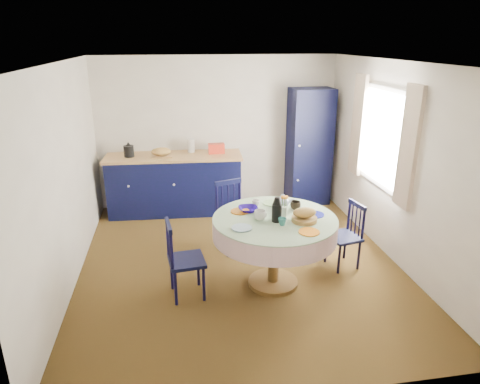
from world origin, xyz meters
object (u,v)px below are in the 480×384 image
at_px(dining_table, 275,228).
at_px(mug_a, 260,215).
at_px(kitchen_counter, 175,183).
at_px(chair_right, 346,235).
at_px(chair_far, 233,216).
at_px(cobalt_bowl, 248,209).
at_px(mug_d, 256,204).
at_px(pantry_cabinet, 309,147).
at_px(mug_b, 282,222).
at_px(mug_c, 295,205).
at_px(chair_left, 183,259).

xyz_separation_m(dining_table, mug_a, (-0.18, -0.02, 0.18)).
distance_m(kitchen_counter, chair_right, 3.01).
xyz_separation_m(chair_far, cobalt_bowl, (0.07, -0.76, 0.40)).
bearing_deg(mug_d, cobalt_bowl, -135.25).
distance_m(pantry_cabinet, dining_table, 2.85).
xyz_separation_m(pantry_cabinet, chair_far, (-1.56, -1.57, -0.51)).
relative_size(mug_b, mug_c, 0.73).
xyz_separation_m(chair_right, mug_b, (-0.97, -0.50, 0.47)).
bearing_deg(mug_c, mug_a, -154.24).
distance_m(chair_left, chair_right, 2.08).
bearing_deg(chair_right, mug_a, -86.56).
distance_m(chair_far, chair_right, 1.51).
xyz_separation_m(pantry_cabinet, dining_table, (-1.22, -2.56, -0.27)).
relative_size(dining_table, chair_right, 1.67).
bearing_deg(chair_right, cobalt_bowl, -98.75).
height_order(chair_far, mug_d, chair_far).
relative_size(chair_far, chair_right, 1.13).
xyz_separation_m(kitchen_counter, dining_table, (1.08, -2.46, 0.22)).
xyz_separation_m(pantry_cabinet, chair_right, (-0.22, -2.27, -0.56)).
xyz_separation_m(chair_far, mug_d, (0.18, -0.64, 0.42)).
height_order(chair_left, cobalt_bowl, same).
xyz_separation_m(chair_right, mug_d, (-1.15, 0.06, 0.47)).
xyz_separation_m(kitchen_counter, pantry_cabinet, (2.30, 0.10, 0.49)).
bearing_deg(mug_b, chair_right, 27.14).
bearing_deg(dining_table, cobalt_bowl, 138.52).
distance_m(chair_far, cobalt_bowl, 0.86).
bearing_deg(kitchen_counter, pantry_cabinet, 5.84).
height_order(chair_right, mug_d, mug_d).
height_order(kitchen_counter, chair_left, kitchen_counter).
xyz_separation_m(chair_far, mug_c, (0.63, -0.78, 0.42)).
height_order(pantry_cabinet, chair_right, pantry_cabinet).
distance_m(mug_a, mug_b, 0.28).
relative_size(kitchen_counter, dining_table, 1.58).
distance_m(chair_left, chair_far, 1.28).
xyz_separation_m(kitchen_counter, mug_b, (1.11, -2.67, 0.39)).
distance_m(mug_a, mug_c, 0.53).
relative_size(pantry_cabinet, mug_c, 16.06).
bearing_deg(mug_d, chair_left, -155.24).
bearing_deg(dining_table, pantry_cabinet, 64.57).
bearing_deg(chair_right, mug_d, -104.05).
bearing_deg(chair_right, kitchen_counter, -147.45).
height_order(pantry_cabinet, mug_c, pantry_cabinet).
bearing_deg(kitchen_counter, chair_left, -85.89).
distance_m(chair_right, mug_a, 1.31).
height_order(pantry_cabinet, mug_b, pantry_cabinet).
distance_m(dining_table, mug_d, 0.42).
relative_size(mug_b, mug_d, 0.91).
distance_m(pantry_cabinet, chair_left, 3.51).
relative_size(mug_c, cobalt_bowl, 0.55).
height_order(mug_b, mug_c, mug_c).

